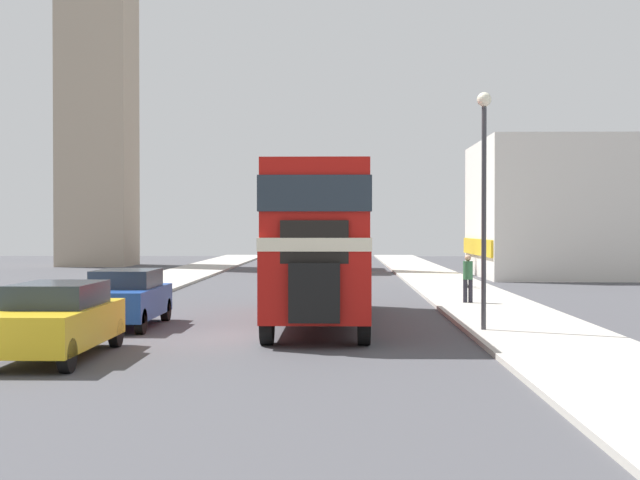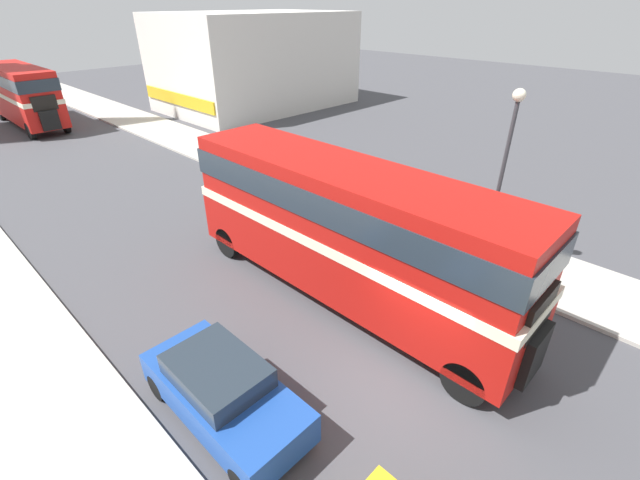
{
  "view_description": "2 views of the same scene",
  "coord_description": "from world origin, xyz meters",
  "px_view_note": "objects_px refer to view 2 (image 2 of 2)",
  "views": [
    {
      "loc": [
        1.87,
        -21.34,
        2.65
      ],
      "look_at": [
        1.33,
        3.25,
        2.3
      ],
      "focal_mm": 50.0,
      "sensor_mm": 36.0,
      "label": 1
    },
    {
      "loc": [
        -6.93,
        -3.77,
        8.06
      ],
      "look_at": [
        1.33,
        4.25,
        1.57
      ],
      "focal_mm": 24.0,
      "sensor_mm": 36.0,
      "label": 2
    }
  ],
  "objects_px": {
    "bus_distant": "(22,91)",
    "pedestrian_walking": "(326,179)",
    "street_lamp": "(505,161)",
    "car_parked_mid": "(223,391)",
    "bicycle_on_pavement": "(240,149)",
    "double_decker_bus": "(346,224)"
  },
  "relations": [
    {
      "from": "bus_distant",
      "to": "pedestrian_walking",
      "type": "relative_size",
      "value": 5.94
    },
    {
      "from": "bus_distant",
      "to": "street_lamp",
      "type": "xyz_separation_m",
      "value": [
        4.52,
        -32.29,
        1.52
      ]
    },
    {
      "from": "bus_distant",
      "to": "car_parked_mid",
      "type": "height_order",
      "value": "bus_distant"
    },
    {
      "from": "pedestrian_walking",
      "to": "bicycle_on_pavement",
      "type": "relative_size",
      "value": 0.91
    },
    {
      "from": "bus_distant",
      "to": "car_parked_mid",
      "type": "xyz_separation_m",
      "value": [
        -4.73,
        -30.86,
        -1.66
      ]
    },
    {
      "from": "bus_distant",
      "to": "pedestrian_walking",
      "type": "height_order",
      "value": "bus_distant"
    },
    {
      "from": "car_parked_mid",
      "to": "pedestrian_walking",
      "type": "distance_m",
      "value": 11.91
    },
    {
      "from": "pedestrian_walking",
      "to": "street_lamp",
      "type": "relative_size",
      "value": 0.27
    },
    {
      "from": "bicycle_on_pavement",
      "to": "street_lamp",
      "type": "distance_m",
      "value": 16.2
    },
    {
      "from": "bicycle_on_pavement",
      "to": "street_lamp",
      "type": "relative_size",
      "value": 0.3
    },
    {
      "from": "car_parked_mid",
      "to": "double_decker_bus",
      "type": "bearing_deg",
      "value": 12.04
    },
    {
      "from": "car_parked_mid",
      "to": "pedestrian_walking",
      "type": "relative_size",
      "value": 2.54
    },
    {
      "from": "double_decker_bus",
      "to": "bus_distant",
      "type": "distance_m",
      "value": 29.77
    },
    {
      "from": "bus_distant",
      "to": "car_parked_mid",
      "type": "relative_size",
      "value": 2.34
    },
    {
      "from": "street_lamp",
      "to": "bicycle_on_pavement",
      "type": "bearing_deg",
      "value": 83.47
    },
    {
      "from": "double_decker_bus",
      "to": "car_parked_mid",
      "type": "bearing_deg",
      "value": -167.96
    },
    {
      "from": "double_decker_bus",
      "to": "pedestrian_walking",
      "type": "relative_size",
      "value": 6.99
    },
    {
      "from": "car_parked_mid",
      "to": "pedestrian_walking",
      "type": "bearing_deg",
      "value": 32.94
    },
    {
      "from": "car_parked_mid",
      "to": "bus_distant",
      "type": "bearing_deg",
      "value": 81.29
    },
    {
      "from": "street_lamp",
      "to": "car_parked_mid",
      "type": "bearing_deg",
      "value": 171.25
    },
    {
      "from": "bus_distant",
      "to": "bicycle_on_pavement",
      "type": "bearing_deg",
      "value": -69.12
    },
    {
      "from": "double_decker_bus",
      "to": "pedestrian_walking",
      "type": "distance_m",
      "value": 7.39
    }
  ]
}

